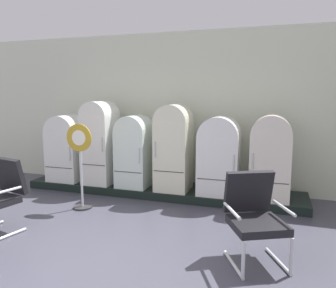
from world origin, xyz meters
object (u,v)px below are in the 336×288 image
Objects in this scene: refrigerator_2 at (134,149)px; refrigerator_3 at (173,145)px; armchair_right at (254,213)px; refrigerator_0 at (67,146)px; refrigerator_4 at (219,154)px; sign_stand at (81,167)px; refrigerator_1 at (100,140)px; refrigerator_5 at (271,155)px.

refrigerator_3 is at bearing -0.81° from refrigerator_2.
refrigerator_3 is 2.60m from armchair_right.
refrigerator_0 is 0.97× the size of refrigerator_4.
refrigerator_2 reaches higher than armchair_right.
refrigerator_0 is 1.48m from sign_stand.
refrigerator_4 is at bearing 110.43° from armchair_right.
refrigerator_4 is (2.40, -0.04, -0.15)m from refrigerator_1.
armchair_right is (1.60, -2.01, -0.43)m from refrigerator_3.
sign_stand is (0.24, -1.10, -0.31)m from refrigerator_1.
refrigerator_5 reaches higher than sign_stand.
refrigerator_4 is 0.87m from refrigerator_5.
refrigerator_3 is at bearing 128.52° from armchair_right.
refrigerator_4 is (1.65, -0.02, -0.00)m from refrigerator_2.
armchair_right is 3.05m from sign_stand.
refrigerator_2 is 0.96× the size of refrigerator_5.
refrigerator_0 is 1.52m from refrigerator_2.
refrigerator_3 is 1.14× the size of refrigerator_4.
refrigerator_5 is at bearing 0.25° from refrigerator_0.
refrigerator_5 is at bearing 1.46° from refrigerator_4.
refrigerator_5 is (2.53, -0.00, 0.03)m from refrigerator_2.
refrigerator_5 reaches higher than refrigerator_2.
refrigerator_5 is 1.39× the size of armchair_right.
refrigerator_1 is 0.76m from refrigerator_2.
refrigerator_2 is 0.86× the size of refrigerator_3.
refrigerator_1 is 1.19× the size of refrigerator_2.
refrigerator_3 is 1.54× the size of armchair_right.
refrigerator_1 is 3.77m from armchair_right.
refrigerator_1 reaches higher than refrigerator_3.
armchair_right is (-0.13, -2.02, -0.34)m from refrigerator_5.
sign_stand is at bearing -160.26° from refrigerator_5.
refrigerator_5 is at bearing 0.31° from refrigerator_3.
armchair_right is at bearing -69.57° from refrigerator_4.
armchair_right is (3.92, -2.00, -0.29)m from refrigerator_0.
armchair_right is at bearing -93.71° from refrigerator_5.
refrigerator_3 reaches higher than refrigerator_2.
refrigerator_2 is 0.95× the size of sign_stand.
refrigerator_4 is 1.35× the size of armchair_right.
refrigerator_3 is at bearing 0.21° from refrigerator_0.
armchair_right is 0.72× the size of sign_stand.
armchair_right is (3.14, -2.03, -0.45)m from refrigerator_1.
armchair_right is (0.74, -1.99, -0.31)m from refrigerator_4.
refrigerator_4 reaches higher than refrigerator_0.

